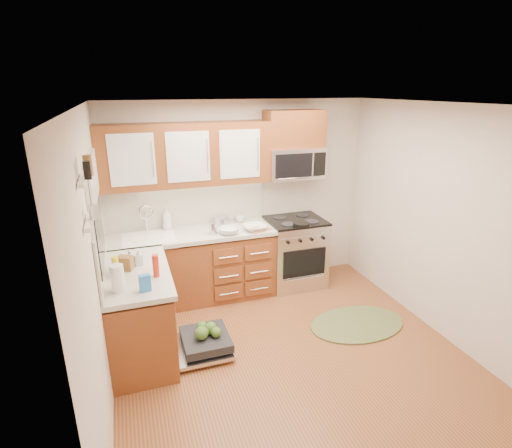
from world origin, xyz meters
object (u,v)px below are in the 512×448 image
object	(u,v)px
rug	(357,324)
cutting_board	(259,229)
upper_cabinets	(186,155)
stock_pot	(222,221)
microwave	(294,163)
dishwasher	(202,343)
paper_towel_roll	(118,278)
skillet	(301,224)
range	(295,252)
bowl_a	(255,228)
cup	(240,218)
sink	(150,248)
bowl_b	(229,231)

from	to	relation	value
rug	cutting_board	size ratio (longest dim) A/B	4.16
upper_cabinets	stock_pot	world-z (taller)	upper_cabinets
microwave	dishwasher	size ratio (longest dim) A/B	1.09
upper_cabinets	paper_towel_roll	world-z (taller)	upper_cabinets
paper_towel_roll	skillet	bearing A→B (deg)	24.67
dishwasher	cutting_board	size ratio (longest dim) A/B	2.53
dishwasher	rug	distance (m)	1.83
range	microwave	xyz separation A→B (m)	(0.00, 0.12, 1.23)
upper_cabinets	cutting_board	bearing A→B (deg)	-20.35
skillet	paper_towel_roll	world-z (taller)	paper_towel_roll
range	stock_pot	distance (m)	1.12
paper_towel_roll	bowl_a	distance (m)	1.99
bowl_a	rug	bearing A→B (deg)	-48.92
skillet	cup	world-z (taller)	cup
sink	cup	world-z (taller)	cup
microwave	dishwasher	world-z (taller)	microwave
upper_cabinets	cup	bearing A→B (deg)	6.25
rug	paper_towel_roll	xyz separation A→B (m)	(-2.56, -0.07, 1.04)
sink	bowl_b	bearing A→B (deg)	-10.11
bowl_a	paper_towel_roll	bearing A→B (deg)	-145.65
microwave	cup	world-z (taller)	microwave
microwave	paper_towel_roll	xyz separation A→B (m)	(-2.28, -1.40, -0.65)
range	bowl_b	bearing A→B (deg)	-169.56
skillet	cup	xyz separation A→B (m)	(-0.68, 0.47, 0.00)
dishwasher	cup	size ratio (longest dim) A/B	5.68
microwave	bowl_a	size ratio (longest dim) A/B	2.69
upper_cabinets	bowl_b	size ratio (longest dim) A/B	8.11
stock_pot	bowl_b	bearing A→B (deg)	-88.85
range	bowl_b	world-z (taller)	bowl_b
bowl_a	bowl_b	size ratio (longest dim) A/B	1.12
upper_cabinets	bowl_a	xyz separation A→B (m)	(0.77, -0.30, -0.92)
upper_cabinets	bowl_b	distance (m)	1.06
microwave	dishwasher	xyz separation A→B (m)	(-1.54, -1.25, -1.60)
paper_towel_roll	bowl_a	size ratio (longest dim) A/B	0.88
microwave	upper_cabinets	bearing A→B (deg)	178.98
dishwasher	sink	bearing A→B (deg)	109.20
sink	bowl_a	bearing A→B (deg)	-6.49
sink	paper_towel_roll	bearing A→B (deg)	-105.40
range	rug	bearing A→B (deg)	-76.88
sink	dishwasher	xyz separation A→B (m)	(0.39, -1.12, -0.70)
sink	bowl_a	xyz separation A→B (m)	(1.29, -0.15, 0.16)
stock_pot	cutting_board	world-z (taller)	stock_pot
sink	rug	world-z (taller)	sink
upper_cabinets	microwave	world-z (taller)	upper_cabinets
cup	bowl_b	bearing A→B (deg)	-122.73
skillet	paper_towel_roll	size ratio (longest dim) A/B	0.85
cup	cutting_board	bearing A→B (deg)	-69.18
bowl_a	bowl_b	bearing A→B (deg)	-176.16
range	bowl_b	xyz separation A→B (m)	(-0.98, -0.18, 0.49)
stock_pot	bowl_b	xyz separation A→B (m)	(0.01, -0.35, -0.02)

